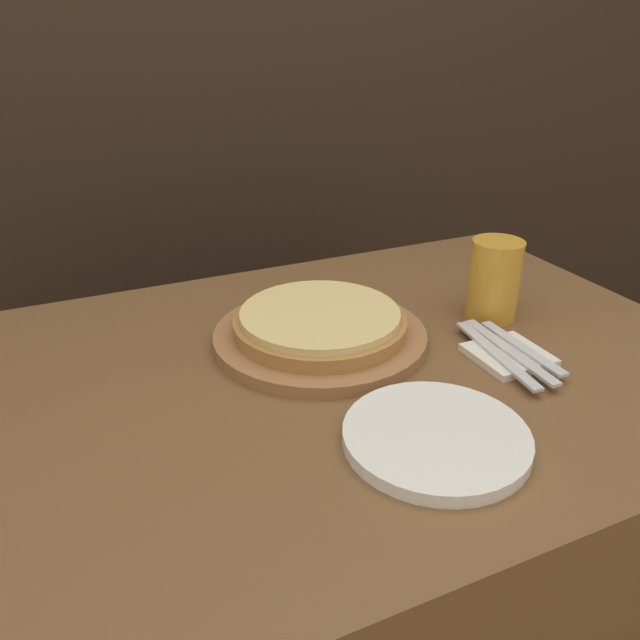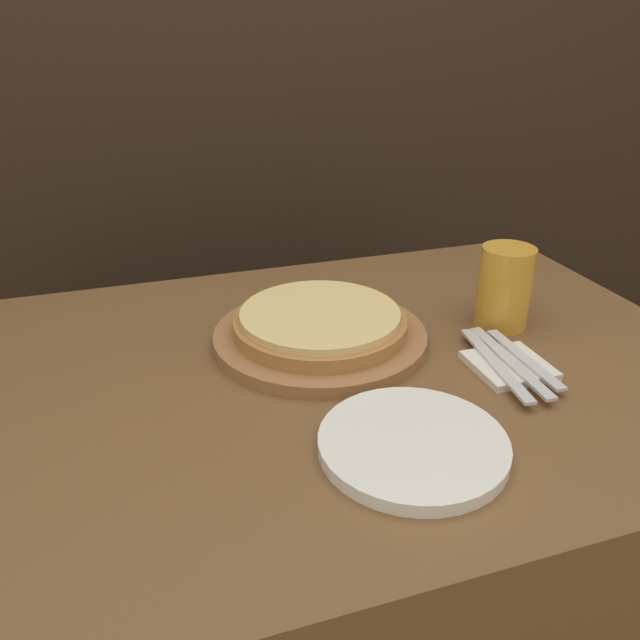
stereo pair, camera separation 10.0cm
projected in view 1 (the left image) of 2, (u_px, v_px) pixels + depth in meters
The scene contains 8 objects.
dining_table at pixel (342, 545), 1.13m from camera, with size 1.19×0.85×0.77m.
pizza_on_board at pixel (320, 329), 1.01m from camera, with size 0.35×0.35×0.06m.
beer_glass at pixel (494, 276), 1.08m from camera, with size 0.09×0.09×0.14m.
dinner_plate at pixel (436, 437), 0.78m from camera, with size 0.23×0.23×0.02m.
napkin_stack at pixel (508, 355), 0.97m from camera, with size 0.11×0.11×0.01m.
fork at pixel (496, 354), 0.96m from camera, with size 0.05×0.22×0.00m.
dinner_knife at pixel (509, 350), 0.97m from camera, with size 0.03×0.22×0.00m.
spoon at pixel (522, 347), 0.98m from camera, with size 0.02×0.19×0.00m.
Camera 1 is at (-0.38, -0.75, 1.25)m, focal length 35.00 mm.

